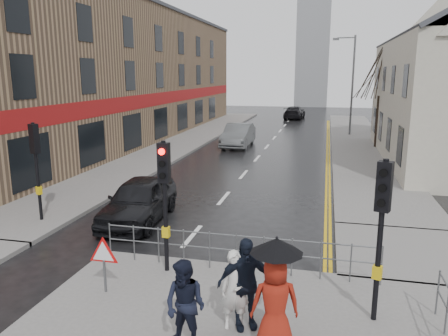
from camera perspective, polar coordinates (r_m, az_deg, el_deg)
The scene contains 21 objects.
ground at distance 11.70m, azimuth -8.72°, elevation -13.97°, with size 120.00×120.00×0.00m, color black.
left_pavement at distance 34.73m, azimuth -4.64°, elevation 3.83°, with size 4.00×44.00×0.14m, color #605E5B.
right_pavement at distance 35.15m, azimuth 17.09°, elevation 3.43°, with size 4.00×40.00×0.14m, color #605E5B.
pavement_bridge_right at distance 13.89m, azimuth 22.77°, elevation -10.16°, with size 4.00×4.20×0.14m, color #605E5B.
building_left_terrace at distance 35.53m, azimuth -13.95°, elevation 11.69°, with size 8.00×42.00×10.00m, color #83654B.
church_tower at distance 71.85m, azimuth 11.55°, elevation 15.12°, with size 5.00×5.00×18.00m, color gray.
traffic_signal_near_left at distance 10.95m, azimuth -7.78°, elevation -2.05°, with size 0.28×0.27×3.40m.
traffic_signal_near_right at distance 9.17m, azimuth 19.93°, elevation -5.52°, with size 0.34×0.33×3.40m.
traffic_signal_far_left at distance 16.11m, azimuth -23.38°, elevation 1.66°, with size 0.34×0.33×3.40m.
guard_railing_front at distance 11.35m, azimuth 1.61°, elevation -9.92°, with size 7.14×0.04×1.00m.
warning_sign at distance 10.60m, azimuth -15.46°, elevation -10.97°, with size 0.80×0.07×1.35m.
street_lamp at distance 37.74m, azimuth 16.20°, elevation 11.14°, with size 1.83×0.25×8.00m.
tree_near at distance 31.89m, azimuth 19.84°, elevation 11.55°, with size 2.40×2.40×6.58m.
tree_far at distance 39.90m, azimuth 19.22°, elevation 10.57°, with size 2.40×2.40×5.64m.
pedestrian_a at distance 8.97m, azimuth 1.45°, elevation -15.62°, with size 0.59×0.39×1.62m, color silver.
pedestrian_b at distance 8.37m, azimuth -5.09°, elevation -17.47°, with size 0.84×0.65×1.72m, color black.
pedestrian_with_umbrella at distance 8.22m, azimuth 6.73°, elevation -15.74°, with size 1.01×0.96×2.18m.
pedestrian_d at distance 8.93m, azimuth 2.72°, elevation -14.81°, with size 1.11×0.46×1.89m, color black.
car_parked at distance 15.70m, azimuth -11.06°, elevation -4.15°, with size 1.81×4.50×1.53m, color black.
car_mid at distance 31.23m, azimuth 1.87°, elevation 4.30°, with size 1.72×4.94×1.63m, color #4E5254.
car_far at distance 51.16m, azimuth 9.19°, elevation 7.17°, with size 2.03×4.99×1.45m, color black.
Camera 1 is at (4.04, -9.70, 5.15)m, focal length 35.00 mm.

